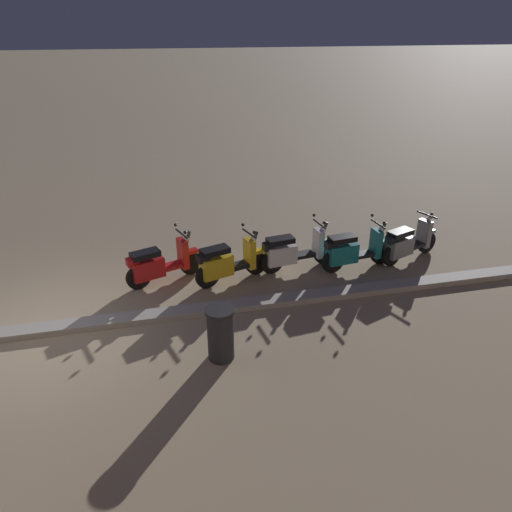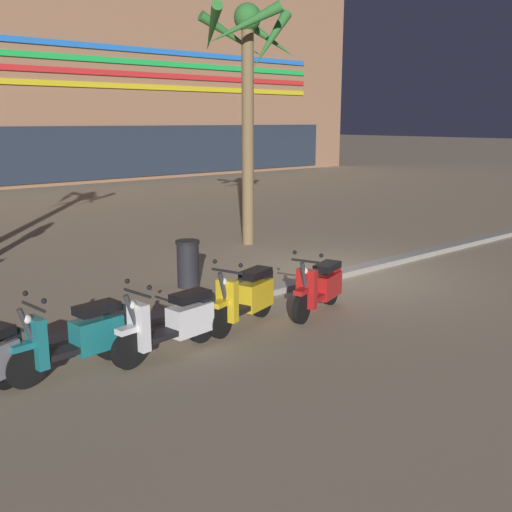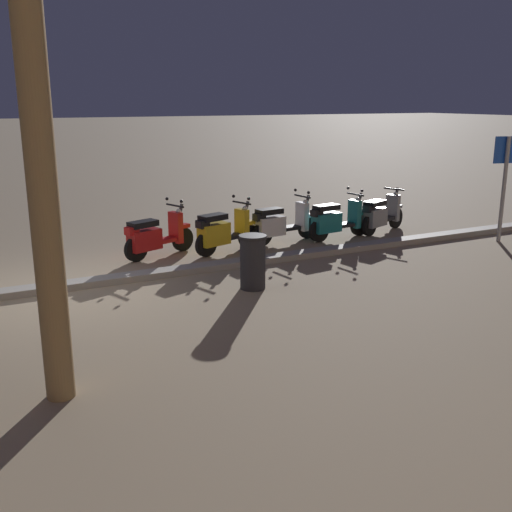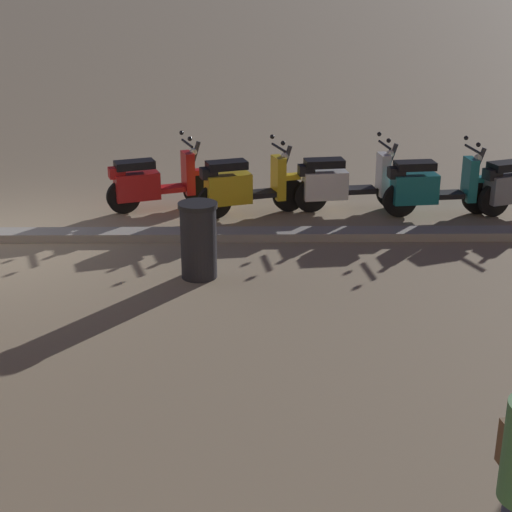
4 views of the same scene
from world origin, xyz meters
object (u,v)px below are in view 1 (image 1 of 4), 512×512
object	(u,v)px
scooter_teal_tail_end	(353,251)
scooter_white_mid_centre	(293,251)
scooter_yellow_mid_rear	(227,263)
scooter_grey_last_in_row	(407,243)
scooter_red_second_in_line	(159,264)
litter_bin	(221,333)

from	to	relation	value
scooter_teal_tail_end	scooter_white_mid_centre	distance (m)	1.35
scooter_teal_tail_end	scooter_yellow_mid_rear	distance (m)	2.86
scooter_white_mid_centre	scooter_grey_last_in_row	bearing A→B (deg)	176.50
scooter_yellow_mid_rear	scooter_red_second_in_line	size ratio (longest dim) A/B	1.00
scooter_teal_tail_end	scooter_red_second_in_line	distance (m)	4.28
scooter_teal_tail_end	scooter_red_second_in_line	world-z (taller)	same
scooter_grey_last_in_row	scooter_teal_tail_end	distance (m)	1.41
scooter_teal_tail_end	litter_bin	size ratio (longest dim) A/B	1.87
scooter_grey_last_in_row	scooter_yellow_mid_rear	distance (m)	4.27
scooter_white_mid_centre	scooter_red_second_in_line	distance (m)	2.96
scooter_grey_last_in_row	scooter_teal_tail_end	size ratio (longest dim) A/B	0.95
litter_bin	scooter_white_mid_centre	bearing A→B (deg)	-127.00
scooter_grey_last_in_row	scooter_yellow_mid_rear	bearing A→B (deg)	1.13
scooter_grey_last_in_row	scooter_white_mid_centre	world-z (taller)	scooter_white_mid_centre
scooter_grey_last_in_row	scooter_teal_tail_end	bearing A→B (deg)	4.83
scooter_teal_tail_end	scooter_red_second_in_line	xyz separation A→B (m)	(4.27, -0.34, -0.01)
scooter_yellow_mid_rear	litter_bin	size ratio (longest dim) A/B	1.76
scooter_white_mid_centre	scooter_teal_tail_end	bearing A→B (deg)	167.73
scooter_yellow_mid_rear	scooter_red_second_in_line	bearing A→B (deg)	-12.11
scooter_grey_last_in_row	scooter_teal_tail_end	xyz separation A→B (m)	(1.41, 0.12, 0.01)
scooter_teal_tail_end	scooter_white_mid_centre	xyz separation A→B (m)	(1.31, -0.29, -0.01)
scooter_grey_last_in_row	litter_bin	distance (m)	5.47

